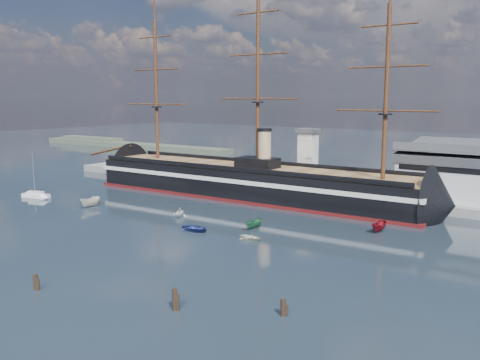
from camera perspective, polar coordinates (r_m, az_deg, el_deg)
The scene contains 15 objects.
ground at distance 114.94m, azimuth -2.08°, elevation -3.73°, with size 600.00×600.00×0.00m, color black.
quay at distance 140.05m, azimuth 10.27°, elevation -1.58°, with size 180.00×18.00×2.00m, color slate.
quay_tower at distance 139.11m, azimuth 7.25°, elevation 2.48°, with size 5.00×5.00×15.00m.
shoreline at distance 278.45m, azimuth -12.86°, elevation 3.79°, with size 120.00×10.00×4.00m.
warship at distance 134.47m, azimuth 0.54°, elevation -0.12°, with size 113.01×17.71×53.94m.
sailboat at distance 143.35m, azimuth -20.94°, elevation -1.49°, with size 7.66×3.98×11.77m.
motorboat_a at distance 127.82m, azimuth -15.65°, elevation -2.77°, with size 6.83×2.51×2.73m, color silver.
motorboat_b at distance 101.53m, azimuth -4.78°, elevation -5.46°, with size 3.56×1.42×1.66m, color navy.
motorboat_c at distance 102.58m, azimuth 1.45°, elevation -5.28°, with size 5.76×2.11×2.31m, color #24633D.
motorboat_d at distance 113.84m, azimuth -6.44°, elevation -3.91°, with size 5.72×2.48×2.10m, color white.
motorboat_e at distance 95.30m, azimuth 1.16°, elevation -6.38°, with size 2.57×1.03×1.20m, color beige.
motorboat_f at distance 103.89m, azimuth 14.59°, elevation -5.39°, with size 5.84×2.14×2.34m, color maroon.
piling_near_mid at distance 76.47m, azimuth -20.91°, elevation -10.88°, with size 0.64×0.64×2.84m, color black.
piling_near_right at distance 65.79m, azimuth -6.95°, elevation -13.61°, with size 0.64×0.64×3.37m, color black.
piling_far_right at distance 64.04m, azimuth 4.61°, elevation -14.22°, with size 0.64×0.64×2.70m, color black.
Camera 1 is at (68.74, -48.63, 25.10)m, focal length 40.00 mm.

